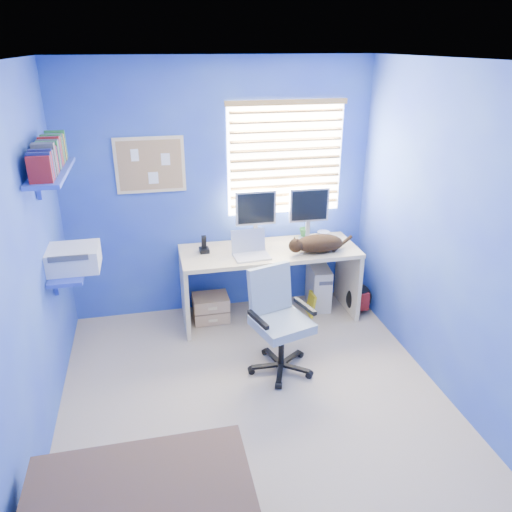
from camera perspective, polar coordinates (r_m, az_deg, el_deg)
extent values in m
cube|color=tan|center=(4.10, -0.10, -16.10)|extent=(3.00, 3.20, 0.00)
cube|color=white|center=(3.17, -0.13, 21.47)|extent=(3.00, 3.20, 0.00)
cube|color=#2337C5|center=(4.93, -4.11, 7.34)|extent=(3.00, 0.01, 2.50)
cube|color=#2337C5|center=(2.12, 9.52, -16.61)|extent=(3.00, 0.01, 2.50)
cube|color=#2337C5|center=(3.48, -25.07, -1.91)|extent=(0.01, 3.20, 2.50)
cube|color=#2337C5|center=(4.02, 21.31, 1.98)|extent=(0.01, 3.20, 2.50)
cube|color=#DDC17A|center=(5.01, 1.51, -3.16)|extent=(1.73, 0.65, 0.74)
cube|color=silver|center=(4.64, -0.51, 1.13)|extent=(0.35, 0.28, 0.22)
cube|color=silver|center=(4.92, -0.07, 4.45)|extent=(0.40, 0.12, 0.54)
cube|color=silver|center=(5.05, 5.98, 4.79)|extent=(0.40, 0.13, 0.54)
cube|color=black|center=(4.79, -5.97, 1.39)|extent=(0.09, 0.11, 0.17)
imported|color=#2A7B37|center=(5.16, 5.56, 2.65)|extent=(0.10, 0.09, 0.10)
cylinder|color=silver|center=(5.17, 7.72, 2.41)|extent=(0.13, 0.13, 0.07)
ellipsoid|color=black|center=(4.81, 7.21, 1.45)|extent=(0.50, 0.32, 0.17)
cube|color=beige|center=(5.34, 7.13, -3.34)|extent=(0.23, 0.46, 0.45)
cube|color=tan|center=(5.07, -5.17, -5.89)|extent=(0.35, 0.28, 0.27)
cube|color=yellow|center=(5.17, 6.32, -5.50)|extent=(0.03, 0.17, 0.24)
ellipsoid|color=black|center=(5.28, 11.65, -4.76)|extent=(0.27, 0.21, 0.32)
cylinder|color=black|center=(4.40, 2.86, -12.50)|extent=(0.65, 0.65, 0.06)
cylinder|color=black|center=(4.28, 2.91, -10.27)|extent=(0.06, 0.06, 0.35)
cube|color=#96A6AF|center=(4.17, 2.97, -7.80)|extent=(0.53, 0.53, 0.08)
cube|color=#96A6AF|center=(4.20, 1.58, -3.74)|extent=(0.39, 0.17, 0.40)
cube|color=white|center=(4.98, 3.36, 11.08)|extent=(1.15, 0.01, 1.10)
cube|color=#B47F3D|center=(4.95, 3.46, 11.01)|extent=(1.10, 0.03, 1.00)
cube|color=#DDC17A|center=(4.79, -12.01, 10.13)|extent=(0.64, 0.02, 0.52)
cube|color=tan|center=(4.78, -12.01, 10.11)|extent=(0.58, 0.01, 0.46)
cube|color=#3045BE|center=(4.25, -20.61, -1.58)|extent=(0.26, 0.55, 0.03)
cube|color=silver|center=(4.20, -20.28, -0.24)|extent=(0.42, 0.34, 0.18)
cube|color=#3045BE|center=(4.00, -22.37, 8.86)|extent=(0.24, 0.90, 0.03)
cube|color=navy|center=(3.98, -22.79, 10.57)|extent=(0.15, 0.80, 0.22)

